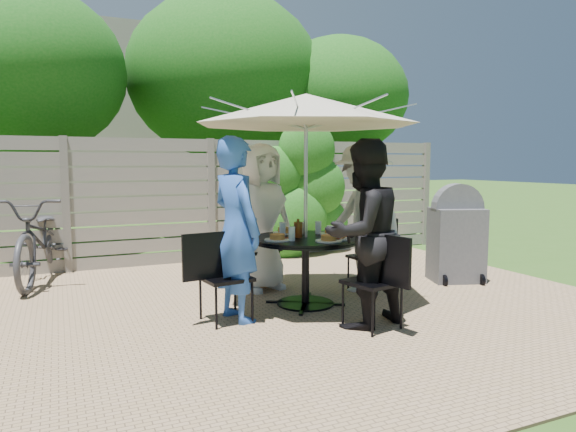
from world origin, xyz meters
name	(u,v)px	position (x,y,z in m)	size (l,w,h in m)	color
backyard_envelope	(141,122)	(0.09, 10.29, 2.61)	(60.00, 60.00, 5.00)	#32571B
patio_table	(306,258)	(0.23, 0.25, 0.51)	(1.33, 1.33, 0.73)	black
umbrella	(306,110)	(0.23, 0.25, 2.03)	(2.69, 2.69, 2.19)	silver
chair_back	(254,264)	(0.01, 1.19, 0.29)	(0.59, 0.73, 0.95)	black
person_back	(261,218)	(0.04, 1.06, 0.86)	(0.84, 0.55, 1.72)	silver
chair_left	(225,296)	(-0.71, 0.04, 0.26)	(0.65, 0.47, 0.87)	black
person_left	(236,230)	(-0.58, 0.07, 0.87)	(0.63, 0.42, 1.74)	#2A56B6
chair_front	(373,301)	(0.44, -0.69, 0.27)	(0.51, 0.67, 0.88)	black
person_front	(363,234)	(0.41, -0.56, 0.85)	(0.83, 0.65, 1.71)	black
chair_right	(371,271)	(1.17, 0.46, 0.25)	(0.62, 0.44, 0.84)	black
person_right	(363,219)	(1.04, 0.43, 0.86)	(1.11, 0.64, 1.72)	#AFB1AC
plate_back	(285,231)	(0.15, 0.60, 0.75)	(0.26, 0.26, 0.06)	white
plate_left	(277,238)	(-0.12, 0.17, 0.75)	(0.26, 0.26, 0.06)	white
plate_front	(329,239)	(0.31, -0.10, 0.75)	(0.26, 0.26, 0.06)	white
plate_right	(332,232)	(0.58, 0.33, 0.75)	(0.26, 0.26, 0.06)	white
plate_extra	(338,237)	(0.47, 0.00, 0.75)	(0.24, 0.24, 0.06)	white
glass_back	(283,229)	(0.07, 0.48, 0.80)	(0.07, 0.07, 0.14)	silver
glass_left	(292,234)	(0.00, 0.09, 0.80)	(0.07, 0.07, 0.14)	silver
glass_front	(330,232)	(0.39, 0.02, 0.80)	(0.07, 0.07, 0.14)	silver
glass_right	(318,228)	(0.46, 0.41, 0.80)	(0.07, 0.07, 0.14)	silver
syrup_jug	(298,230)	(0.16, 0.28, 0.81)	(0.09, 0.09, 0.16)	#59280C
coffee_cup	(300,229)	(0.28, 0.49, 0.79)	(0.08, 0.08, 0.12)	#C6B293
bicycle	(42,239)	(-2.30, 2.60, 0.54)	(0.72, 2.06, 1.08)	#333338
bbq_grill	(456,238)	(2.41, 0.44, 0.56)	(0.73, 0.64, 1.24)	#535357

